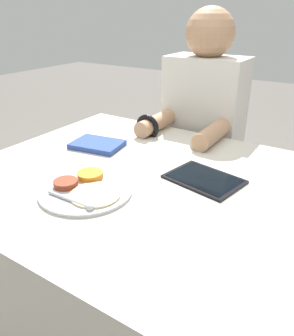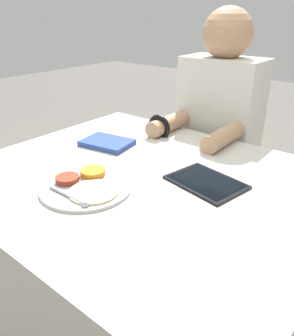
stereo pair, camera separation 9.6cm
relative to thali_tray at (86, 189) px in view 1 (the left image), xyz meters
name	(u,v)px [view 1 (the left image)]	position (x,y,z in m)	size (l,w,h in m)	color
dining_table	(141,267)	(0.07, 0.17, -0.40)	(1.12, 0.95, 0.77)	beige
thali_tray	(86,189)	(0.00, 0.00, 0.00)	(0.27, 0.27, 0.03)	#B7BABF
red_notebook	(97,145)	(-0.20, 0.29, 0.00)	(0.21, 0.16, 0.02)	silver
tablet_device	(204,179)	(0.26, 0.25, 0.00)	(0.25, 0.20, 0.01)	black
person_diner	(200,154)	(0.02, 0.78, -0.17)	(0.36, 0.45, 1.27)	black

